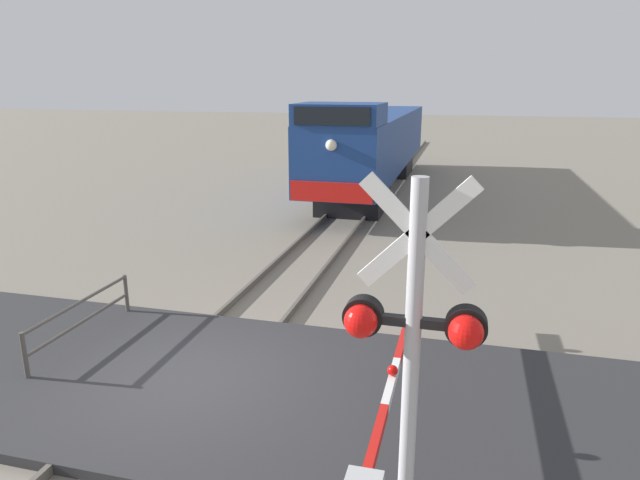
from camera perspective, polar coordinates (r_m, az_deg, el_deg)
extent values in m
plane|color=gray|center=(9.75, -12.89, -14.16)|extent=(160.00, 160.00, 0.00)
cube|color=#59544C|center=(10.04, -16.66, -13.03)|extent=(0.08, 80.00, 0.15)
cube|color=#59544C|center=(9.43, -8.91, -14.50)|extent=(0.08, 80.00, 0.15)
cube|color=#2D2D30|center=(9.71, -12.92, -13.75)|extent=(36.00, 4.85, 0.16)
cube|color=black|center=(21.79, 3.44, 4.40)|extent=(2.41, 3.20, 1.05)
cube|color=black|center=(30.68, 6.81, 7.62)|extent=(2.41, 3.20, 1.05)
cube|color=navy|center=(25.99, 5.51, 10.01)|extent=(2.84, 16.61, 2.38)
cube|color=navy|center=(18.93, 2.08, 12.63)|extent=(2.78, 2.44, 0.70)
cube|color=black|center=(17.72, 1.18, 12.42)|extent=(2.41, 0.06, 0.56)
cube|color=red|center=(18.00, 1.13, 4.86)|extent=(2.70, 0.08, 0.64)
sphere|color=#F2EACC|center=(17.77, 1.15, 9.58)|extent=(0.36, 0.36, 0.36)
cylinder|color=#ADADB2|center=(5.12, 8.99, -16.90)|extent=(0.14, 0.14, 4.10)
cube|color=white|center=(4.47, 9.86, 0.66)|extent=(0.95, 0.04, 0.95)
cube|color=white|center=(4.47, 9.86, 0.66)|extent=(0.95, 0.04, 0.95)
cube|color=black|center=(4.72, 9.43, -8.17)|extent=(1.04, 0.08, 0.08)
sphere|color=red|center=(4.68, 4.14, -8.21)|extent=(0.28, 0.28, 0.28)
sphere|color=red|center=(4.62, 14.56, -9.04)|extent=(0.28, 0.28, 0.28)
cylinder|color=black|center=(4.79, 4.40, -7.64)|extent=(0.34, 0.14, 0.34)
cylinder|color=black|center=(4.73, 14.58, -8.44)|extent=(0.34, 0.14, 0.34)
cube|color=red|center=(6.56, 5.73, -19.41)|extent=(0.10, 1.21, 0.14)
cube|color=white|center=(7.57, 7.22, -14.25)|extent=(0.10, 1.21, 0.14)
cube|color=red|center=(8.64, 8.30, -10.33)|extent=(0.10, 1.21, 0.14)
cube|color=white|center=(9.73, 9.12, -7.27)|extent=(0.10, 1.21, 0.14)
cube|color=red|center=(10.85, 9.77, -4.84)|extent=(0.10, 1.21, 0.14)
sphere|color=red|center=(7.59, 7.36, -12.96)|extent=(0.14, 0.14, 0.14)
sphere|color=red|center=(10.73, 9.77, -4.29)|extent=(0.14, 0.14, 0.14)
cylinder|color=#4C4742|center=(10.43, -27.67, -10.68)|extent=(0.08, 0.08, 0.95)
cylinder|color=#4C4742|center=(12.47, -19.00, -5.45)|extent=(0.08, 0.08, 0.95)
cylinder|color=#4C4742|center=(11.25, -23.15, -5.81)|extent=(0.06, 2.85, 0.06)
cylinder|color=#4C4742|center=(11.39, -22.94, -7.63)|extent=(0.06, 2.85, 0.06)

